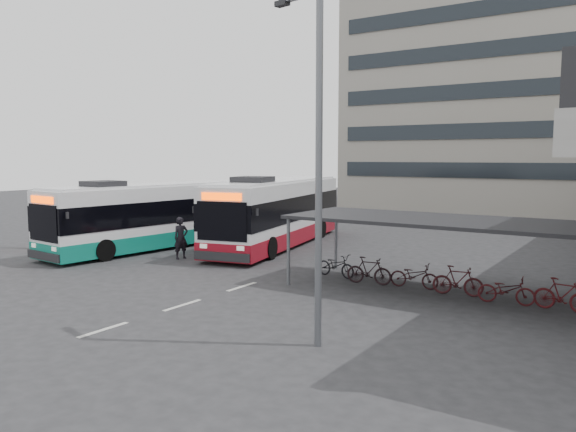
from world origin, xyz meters
The scene contains 10 objects.
ground centered at (0.00, 0.00, 0.00)m, with size 120.00×120.00×0.00m, color #28282B.
bike_shelter centered at (8.47, 3.00, 1.44)m, with size 10.00×4.00×2.54m.
office_block centered at (6.00, 36.00, 12.50)m, with size 30.00×15.00×25.00m, color gray.
road_markings centered at (2.50, -3.00, 0.01)m, with size 0.15×7.60×0.01m.
bus_main centered at (-1.80, 8.58, 1.72)m, with size 5.28×12.81×3.70m.
bus_teal centered at (-6.51, 4.43, 1.63)m, with size 3.56×12.05×3.51m.
pedestrian centered at (-3.25, 2.89, 0.95)m, with size 0.69×0.46×1.90m, color black.
lamp_post centered at (7.83, -3.91, 4.87)m, with size 1.49×0.46×8.54m.
sign_totem_mid centered at (-11.42, 0.99, 1.35)m, with size 0.57×0.19×2.62m.
sign_totem_north centered at (-13.84, 8.41, 1.41)m, with size 0.59×0.26×2.74m.
Camera 1 is at (14.65, -15.48, 4.60)m, focal length 35.00 mm.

